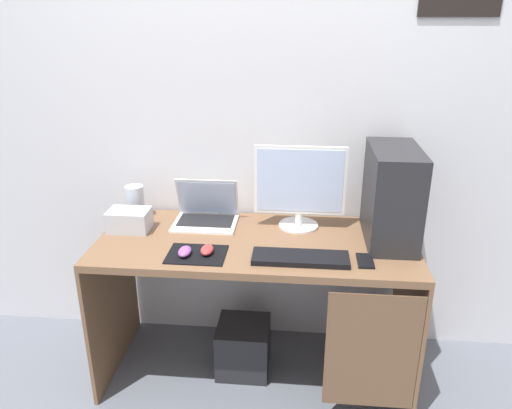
{
  "coord_description": "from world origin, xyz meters",
  "views": [
    {
      "loc": [
        0.2,
        -2.11,
        1.77
      ],
      "look_at": [
        0.0,
        0.0,
        0.94
      ],
      "focal_mm": 34.75,
      "sensor_mm": 36.0,
      "label": 1
    }
  ],
  "objects_px": {
    "mouse_right": "(185,251)",
    "subwoofer": "(243,347)",
    "pc_tower": "(392,195)",
    "laptop": "(206,214)",
    "speaker": "(135,202)",
    "projector": "(129,220)",
    "keyboard": "(300,258)",
    "monitor": "(300,188)",
    "cell_phone": "(365,261)",
    "mouse_left": "(207,250)"
  },
  "relations": [
    {
      "from": "keyboard",
      "to": "mouse_left",
      "type": "distance_m",
      "value": 0.42
    },
    {
      "from": "pc_tower",
      "to": "mouse_right",
      "type": "height_order",
      "value": "pc_tower"
    },
    {
      "from": "mouse_right",
      "to": "monitor",
      "type": "bearing_deg",
      "value": 36.07
    },
    {
      "from": "mouse_right",
      "to": "subwoofer",
      "type": "height_order",
      "value": "mouse_right"
    },
    {
      "from": "projector",
      "to": "keyboard",
      "type": "height_order",
      "value": "projector"
    },
    {
      "from": "monitor",
      "to": "subwoofer",
      "type": "relative_size",
      "value": 1.67
    },
    {
      "from": "keyboard",
      "to": "monitor",
      "type": "bearing_deg",
      "value": 92.2
    },
    {
      "from": "keyboard",
      "to": "pc_tower",
      "type": "bearing_deg",
      "value": 32.01
    },
    {
      "from": "projector",
      "to": "cell_phone",
      "type": "relative_size",
      "value": 1.54
    },
    {
      "from": "pc_tower",
      "to": "cell_phone",
      "type": "bearing_deg",
      "value": -118.24
    },
    {
      "from": "cell_phone",
      "to": "mouse_left",
      "type": "bearing_deg",
      "value": 179.35
    },
    {
      "from": "speaker",
      "to": "subwoofer",
      "type": "distance_m",
      "value": 0.94
    },
    {
      "from": "mouse_right",
      "to": "speaker",
      "type": "bearing_deg",
      "value": 130.76
    },
    {
      "from": "mouse_left",
      "to": "cell_phone",
      "type": "bearing_deg",
      "value": -0.65
    },
    {
      "from": "monitor",
      "to": "mouse_right",
      "type": "xyz_separation_m",
      "value": [
        -0.5,
        -0.36,
        -0.19
      ]
    },
    {
      "from": "laptop",
      "to": "cell_phone",
      "type": "bearing_deg",
      "value": -25.37
    },
    {
      "from": "subwoofer",
      "to": "speaker",
      "type": "bearing_deg",
      "value": 160.32
    },
    {
      "from": "speaker",
      "to": "laptop",
      "type": "bearing_deg",
      "value": -4.6
    },
    {
      "from": "speaker",
      "to": "projector",
      "type": "distance_m",
      "value": 0.16
    },
    {
      "from": "monitor",
      "to": "laptop",
      "type": "height_order",
      "value": "monitor"
    },
    {
      "from": "monitor",
      "to": "cell_phone",
      "type": "relative_size",
      "value": 3.42
    },
    {
      "from": "monitor",
      "to": "speaker",
      "type": "relative_size",
      "value": 2.59
    },
    {
      "from": "subwoofer",
      "to": "projector",
      "type": "bearing_deg",
      "value": 175.04
    },
    {
      "from": "pc_tower",
      "to": "mouse_left",
      "type": "relative_size",
      "value": 4.61
    },
    {
      "from": "monitor",
      "to": "keyboard",
      "type": "relative_size",
      "value": 1.06
    },
    {
      "from": "pc_tower",
      "to": "monitor",
      "type": "height_order",
      "value": "pc_tower"
    },
    {
      "from": "pc_tower",
      "to": "subwoofer",
      "type": "distance_m",
      "value": 1.09
    },
    {
      "from": "laptop",
      "to": "projector",
      "type": "bearing_deg",
      "value": -160.07
    },
    {
      "from": "pc_tower",
      "to": "projector",
      "type": "relative_size",
      "value": 2.21
    },
    {
      "from": "cell_phone",
      "to": "subwoofer",
      "type": "distance_m",
      "value": 0.86
    },
    {
      "from": "pc_tower",
      "to": "cell_phone",
      "type": "height_order",
      "value": "pc_tower"
    },
    {
      "from": "projector",
      "to": "mouse_right",
      "type": "xyz_separation_m",
      "value": [
        0.33,
        -0.25,
        -0.03
      ]
    },
    {
      "from": "keyboard",
      "to": "mouse_right",
      "type": "xyz_separation_m",
      "value": [
        -0.51,
        -0.01,
        0.01
      ]
    },
    {
      "from": "pc_tower",
      "to": "subwoofer",
      "type": "xyz_separation_m",
      "value": [
        -0.69,
        -0.06,
        -0.85
      ]
    },
    {
      "from": "subwoofer",
      "to": "keyboard",
      "type": "bearing_deg",
      "value": -35.11
    },
    {
      "from": "laptop",
      "to": "keyboard",
      "type": "height_order",
      "value": "laptop"
    },
    {
      "from": "pc_tower",
      "to": "laptop",
      "type": "height_order",
      "value": "pc_tower"
    },
    {
      "from": "keyboard",
      "to": "mouse_right",
      "type": "relative_size",
      "value": 4.38
    },
    {
      "from": "speaker",
      "to": "pc_tower",
      "type": "bearing_deg",
      "value": -6.65
    },
    {
      "from": "keyboard",
      "to": "subwoofer",
      "type": "distance_m",
      "value": 0.72
    },
    {
      "from": "laptop",
      "to": "keyboard",
      "type": "bearing_deg",
      "value": -37.66
    },
    {
      "from": "mouse_right",
      "to": "cell_phone",
      "type": "relative_size",
      "value": 0.74
    },
    {
      "from": "monitor",
      "to": "mouse_right",
      "type": "relative_size",
      "value": 4.63
    },
    {
      "from": "keyboard",
      "to": "cell_phone",
      "type": "bearing_deg",
      "value": 2.5
    },
    {
      "from": "laptop",
      "to": "speaker",
      "type": "xyz_separation_m",
      "value": [
        -0.38,
        0.03,
        0.04
      ]
    },
    {
      "from": "monitor",
      "to": "laptop",
      "type": "relative_size",
      "value": 1.4
    },
    {
      "from": "speaker",
      "to": "cell_phone",
      "type": "height_order",
      "value": "speaker"
    },
    {
      "from": "laptop",
      "to": "cell_phone",
      "type": "xyz_separation_m",
      "value": [
        0.76,
        -0.36,
        -0.04
      ]
    },
    {
      "from": "cell_phone",
      "to": "subwoofer",
      "type": "bearing_deg",
      "value": 161.77
    },
    {
      "from": "monitor",
      "to": "subwoofer",
      "type": "bearing_deg",
      "value": -148.72
    }
  ]
}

